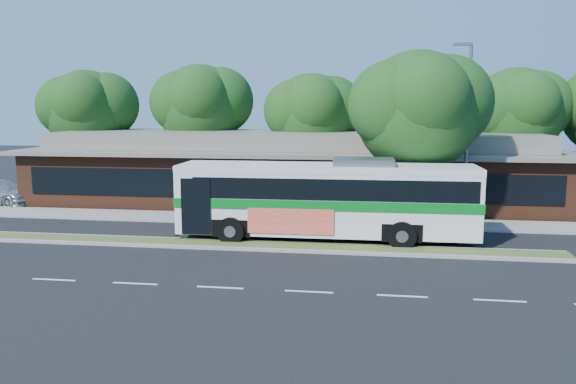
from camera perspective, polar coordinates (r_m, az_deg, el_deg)
name	(u,v)px	position (r m, az deg, el deg)	size (l,w,h in m)	color
ground	(251,250)	(23.88, -3.76, -5.95)	(120.00, 120.00, 0.00)	black
median_strip	(254,245)	(24.43, -3.47, -5.43)	(26.00, 1.10, 0.15)	#455222
sidewalk	(276,220)	(30.00, -1.22, -2.82)	(44.00, 2.60, 0.12)	gray
parking_lot	(9,202)	(40.27, -26.45, -0.87)	(14.00, 12.00, 0.01)	black
plaza_building	(293,168)	(36.13, 0.49, 2.45)	(33.20, 11.20, 4.45)	#592E1C
lamp_post	(467,130)	(29.01, 17.69, 6.04)	(0.93, 0.18, 9.07)	slate
tree_bg_a	(93,109)	(42.46, -19.17, 7.94)	(6.47, 5.80, 8.63)	black
tree_bg_b	(207,105)	(40.40, -8.25, 8.71)	(6.69, 6.00, 9.00)	black
tree_bg_c	(318,114)	(37.90, 3.07, 7.97)	(6.24, 5.60, 8.26)	black
tree_bg_d	(425,101)	(38.92, 13.73, 8.97)	(6.91, 6.20, 9.37)	black
tree_bg_e	(522,111)	(38.94, 22.69, 7.56)	(6.47, 5.80, 8.50)	black
transit_bus	(327,195)	(25.39, 4.02, -0.27)	(13.43, 3.30, 3.75)	white
sidewalk_tree	(426,109)	(29.05, 13.84, 8.17)	(6.80, 6.10, 8.80)	black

